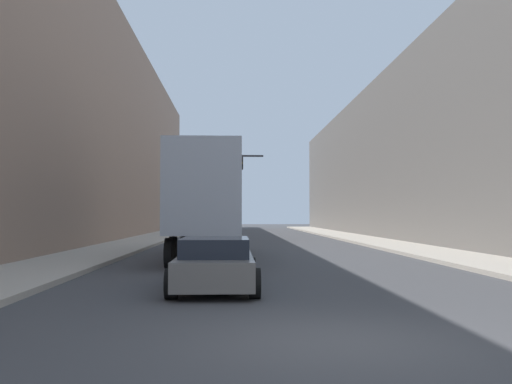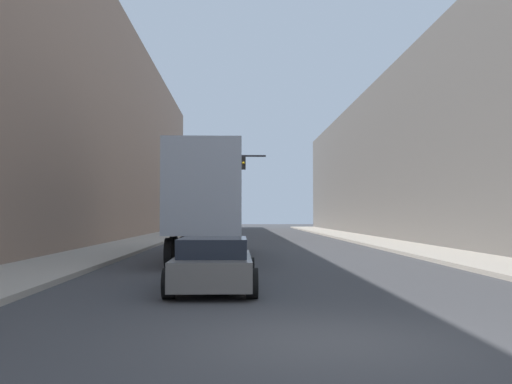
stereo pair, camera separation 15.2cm
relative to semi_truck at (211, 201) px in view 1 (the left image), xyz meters
name	(u,v)px [view 1 (the left image)]	position (x,y,z in m)	size (l,w,h in m)	color
ground_plane	(340,342)	(2.46, -16.68, -2.36)	(200.00, 200.00, 0.00)	#424244
sidewalk_right	(366,240)	(9.83, 13.32, -2.28)	(3.10, 80.00, 0.15)	#B2A899
sidewalk_left	(144,240)	(-4.91, 13.32, -2.28)	(3.10, 80.00, 0.15)	#B2A899
building_right	(432,153)	(14.38, 13.32, 3.54)	(6.00, 80.00, 11.81)	#66605B
building_left	(76,125)	(-9.46, 13.32, 5.31)	(6.00, 80.00, 15.34)	#997A66
semi_truck	(211,201)	(0.00, 0.00, 0.00)	(2.49, 14.25, 4.18)	#B2B7C1
sedan_car	(215,264)	(0.58, -11.13, -1.76)	(1.97, 4.21, 1.21)	slate
traffic_signal_gantry	(198,176)	(-1.48, 15.40, 2.07)	(6.37, 0.35, 6.19)	black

